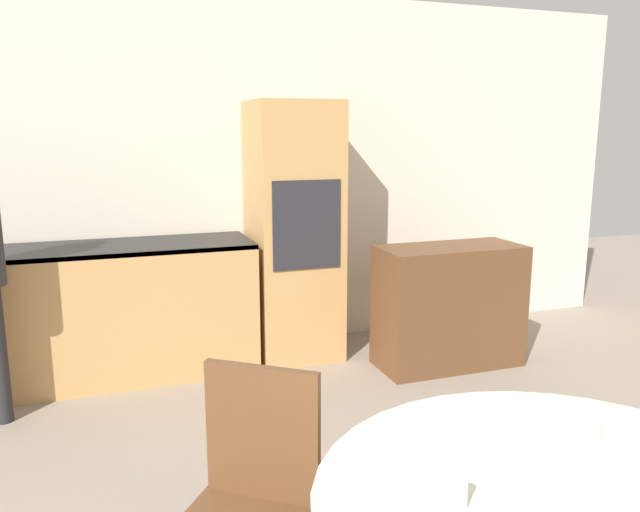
{
  "coord_description": "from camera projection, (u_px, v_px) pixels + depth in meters",
  "views": [
    {
      "loc": [
        -0.81,
        0.46,
        1.63
      ],
      "look_at": [
        0.07,
        2.93,
        1.1
      ],
      "focal_mm": 35.0,
      "sensor_mm": 36.0,
      "label": 1
    }
  ],
  "objects": [
    {
      "name": "wall_back",
      "position": [
        215.0,
        176.0,
        4.52
      ],
      "size": [
        6.87,
        0.05,
        2.6
      ],
      "color": "silver",
      "rests_on": "ground_plane"
    },
    {
      "name": "kitchen_counter",
      "position": [
        39.0,
        317.0,
        3.97
      ],
      "size": [
        2.74,
        0.6,
        0.89
      ],
      "color": "tan",
      "rests_on": "ground_plane"
    },
    {
      "name": "oven_unit",
      "position": [
        294.0,
        232.0,
        4.45
      ],
      "size": [
        0.59,
        0.59,
        1.83
      ],
      "color": "tan",
      "rests_on": "ground_plane"
    },
    {
      "name": "sideboard",
      "position": [
        449.0,
        306.0,
        4.34
      ],
      "size": [
        1.0,
        0.45,
        0.85
      ],
      "color": "brown",
      "rests_on": "ground_plane"
    },
    {
      "name": "chair_far_left",
      "position": [
        251.0,
        499.0,
        1.91
      ],
      "size": [
        0.56,
        0.56,
        0.91
      ],
      "rotation": [
        0.0,
        0.0,
        5.63
      ],
      "color": "brown",
      "rests_on": "ground_plane"
    },
    {
      "name": "cup",
      "position": [
        617.0,
        430.0,
        1.77
      ],
      "size": [
        0.07,
        0.07,
        0.09
      ],
      "color": "silver",
      "rests_on": "dining_table"
    },
    {
      "name": "salt_shaker",
      "position": [
        461.0,
        492.0,
        1.46
      ],
      "size": [
        0.03,
        0.03,
        0.09
      ],
      "color": "white",
      "rests_on": "dining_table"
    }
  ]
}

